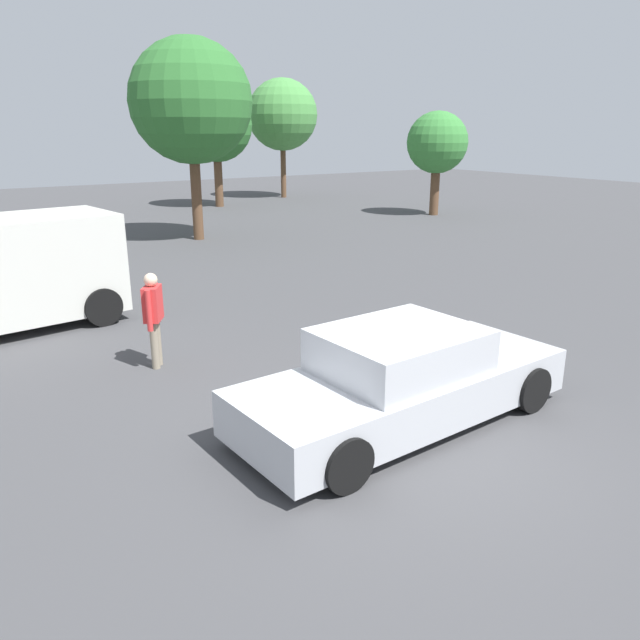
{
  "coord_description": "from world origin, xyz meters",
  "views": [
    {
      "loc": [
        -4.65,
        -5.39,
        3.75
      ],
      "look_at": [
        0.38,
        2.25,
        0.9
      ],
      "focal_mm": 34.51,
      "sensor_mm": 36.0,
      "label": 1
    }
  ],
  "objects": [
    {
      "name": "pedestrian",
      "position": [
        -1.69,
        3.99,
        0.93
      ],
      "size": [
        0.42,
        0.49,
        1.58
      ],
      "rotation": [
        0.0,
        0.0,
        5.71
      ],
      "color": "gray",
      "rests_on": "ground_plane"
    },
    {
      "name": "tree_back_left",
      "position": [
        8.34,
        23.56,
        3.9
      ],
      "size": [
        3.51,
        3.51,
        5.68
      ],
      "color": "brown",
      "rests_on": "ground_plane"
    },
    {
      "name": "tree_back_center",
      "position": [
        13.2,
        25.5,
        4.48
      ],
      "size": [
        3.85,
        3.85,
        6.42
      ],
      "color": "brown",
      "rests_on": "ground_plane"
    },
    {
      "name": "ground_plane",
      "position": [
        0.0,
        0.0,
        0.0
      ],
      "size": [
        80.0,
        80.0,
        0.0
      ],
      "primitive_type": "plane",
      "color": "#424244"
    },
    {
      "name": "tree_back_right",
      "position": [
        3.68,
        15.09,
        4.61
      ],
      "size": [
        4.1,
        4.1,
        6.67
      ],
      "color": "brown",
      "rests_on": "ground_plane"
    },
    {
      "name": "tree_far_right",
      "position": [
        15.16,
        15.29,
        3.14
      ],
      "size": [
        2.68,
        2.68,
        4.52
      ],
      "color": "brown",
      "rests_on": "ground_plane"
    },
    {
      "name": "sedan_foreground",
      "position": [
        0.35,
        0.25,
        0.6
      ],
      "size": [
        4.79,
        2.1,
        1.31
      ],
      "rotation": [
        0.0,
        0.0,
        0.06
      ],
      "color": "#B7BABF",
      "rests_on": "ground_plane"
    },
    {
      "name": "dog",
      "position": [
        3.32,
        0.68,
        0.28
      ],
      "size": [
        0.64,
        0.35,
        0.44
      ],
      "rotation": [
        0.0,
        0.0,
        3.44
      ],
      "color": "white",
      "rests_on": "ground_plane"
    }
  ]
}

